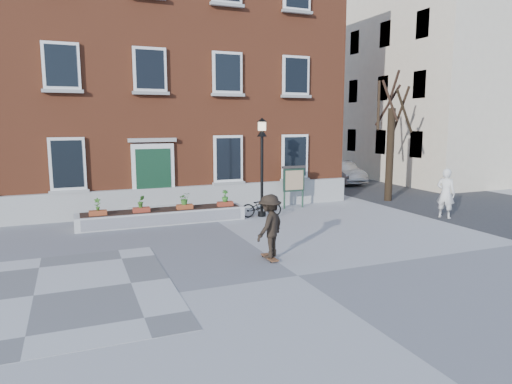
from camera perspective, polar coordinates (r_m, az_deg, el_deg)
name	(u,v)px	position (r m, az deg, el deg)	size (l,w,h in m)	color
ground	(298,276)	(11.56, 5.26, -10.37)	(100.00, 100.00, 0.00)	#9B9B9D
checker_patch	(34,296)	(11.37, -26.05, -11.58)	(6.00, 6.00, 0.01)	slate
bicycle	(261,206)	(18.19, 0.67, -1.82)	(0.57, 1.64, 0.86)	black
parked_car	(342,172)	(28.67, 10.65, 2.45)	(1.43, 4.09, 1.35)	#ACAEB1
bystander	(446,193)	(19.43, 22.62, -0.16)	(0.72, 0.47, 1.97)	silver
brick_building	(133,70)	(23.98, -15.16, 14.55)	(18.40, 10.85, 12.60)	brown
planter_assembly	(163,215)	(17.49, -11.56, -2.85)	(6.20, 1.12, 1.15)	silver
bare_tree	(390,143)	(22.62, 16.46, 5.94)	(1.83, 1.83, 6.16)	black
side_street	(389,79)	(37.55, 16.33, 13.44)	(15.20, 36.00, 14.50)	#37373A
lamp_post	(262,153)	(18.06, 0.75, 4.85)	(0.40, 0.40, 3.93)	black
notice_board	(294,180)	(20.00, 4.75, 1.54)	(1.10, 0.16, 1.87)	#1B3725
skateboarder	(270,226)	(12.55, 1.73, -4.28)	(1.30, 1.21, 1.83)	brown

